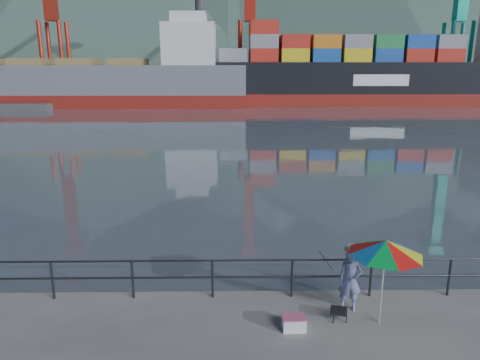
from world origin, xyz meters
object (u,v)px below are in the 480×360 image
(cooler_bag, at_px, (294,324))
(container_ship, at_px, (381,73))
(bulk_carrier, at_px, (104,83))
(beach_umbrella, at_px, (386,248))
(fisherman, at_px, (350,280))

(cooler_bag, bearing_deg, container_ship, 67.84)
(cooler_bag, distance_m, bulk_carrier, 74.44)
(beach_umbrella, distance_m, bulk_carrier, 74.83)
(fisherman, xyz_separation_m, cooler_bag, (-1.44, -0.83, -0.61))
(beach_umbrella, bearing_deg, bulk_carrier, 110.58)
(beach_umbrella, height_order, bulk_carrier, bulk_carrier)
(bulk_carrier, xyz_separation_m, container_ship, (51.11, 4.74, 1.70))
(beach_umbrella, relative_size, cooler_bag, 3.99)
(fisherman, distance_m, container_ship, 78.54)
(fisherman, bearing_deg, bulk_carrier, 122.61)
(beach_umbrella, bearing_deg, cooler_bag, -173.51)
(fisherman, distance_m, bulk_carrier, 74.11)
(fisherman, relative_size, container_ship, 0.02)
(beach_umbrella, xyz_separation_m, bulk_carrier, (-26.29, 70.03, 2.25))
(fisherman, bearing_deg, cooler_bag, -137.61)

